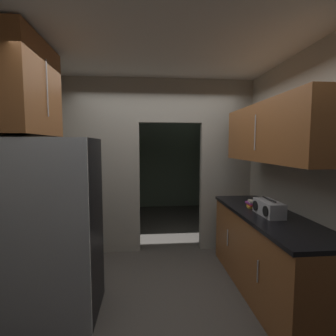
{
  "coord_description": "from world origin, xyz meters",
  "views": [
    {
      "loc": [
        -0.2,
        -2.61,
        1.7
      ],
      "look_at": [
        0.11,
        0.88,
        1.38
      ],
      "focal_mm": 27.02,
      "sensor_mm": 36.0,
      "label": 1
    }
  ],
  "objects": [
    {
      "name": "lower_cabinet_run",
      "position": [
        1.18,
        0.08,
        0.46
      ],
      "size": [
        0.64,
        2.03,
        0.93
      ],
      "color": "brown",
      "rests_on": "ground"
    },
    {
      "name": "ground",
      "position": [
        0.0,
        0.0,
        0.0
      ],
      "size": [
        20.0,
        20.0,
        0.0
      ],
      "primitive_type": "plane",
      "color": "#47423D"
    },
    {
      "name": "kitchen_overhead_slab",
      "position": [
        0.0,
        0.42,
        2.75
      ],
      "size": [
        3.41,
        6.8,
        0.06
      ],
      "primitive_type": "cube",
      "color": "silver"
    },
    {
      "name": "book_stack",
      "position": [
        1.12,
        0.36,
        0.97
      ],
      "size": [
        0.15,
        0.16,
        0.1
      ],
      "color": "gold",
      "rests_on": "lower_cabinet_run"
    },
    {
      "name": "adjoining_room_shell",
      "position": [
        0.0,
        3.37,
        1.36
      ],
      "size": [
        3.01,
        3.01,
        2.72
      ],
      "color": "slate",
      "rests_on": "ground"
    },
    {
      "name": "refrigerator",
      "position": [
        -1.11,
        -0.12,
        0.88
      ],
      "size": [
        0.85,
        0.72,
        1.76
      ],
      "color": "black",
      "rests_on": "ground"
    },
    {
      "name": "boombox",
      "position": [
        1.15,
        0.01,
        1.01
      ],
      "size": [
        0.2,
        0.41,
        0.19
      ],
      "color": "#B2B2B7",
      "rests_on": "lower_cabinet_run"
    },
    {
      "name": "kitchen_partition",
      "position": [
        -0.07,
        1.4,
        1.47
      ],
      "size": [
        3.01,
        0.12,
        2.72
      ],
      "color": "#9E998C",
      "rests_on": "ground"
    },
    {
      "name": "upper_cabinet_counterside",
      "position": [
        1.18,
        0.08,
        1.84
      ],
      "size": [
        0.36,
        1.83,
        0.64
      ],
      "color": "brown"
    },
    {
      "name": "upper_cabinet_fridgeside",
      "position": [
        -1.32,
        -0.02,
        2.25
      ],
      "size": [
        0.36,
        0.93,
        0.91
      ],
      "color": "brown"
    }
  ]
}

